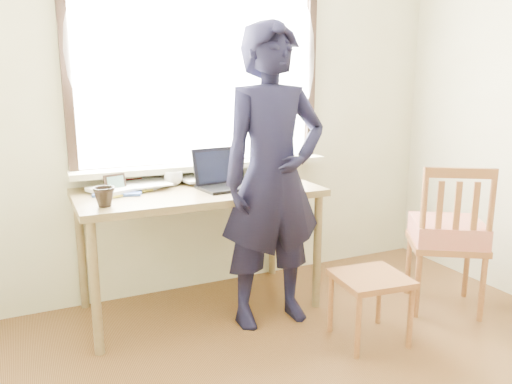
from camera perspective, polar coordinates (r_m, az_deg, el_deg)
name	(u,v)px	position (r m, az deg, el deg)	size (l,w,h in m)	color
room_shell	(391,50)	(2.10, 15.19, 15.39)	(3.52, 4.02, 2.61)	beige
desk	(198,201)	(3.29, -6.63, -1.08)	(1.55, 0.77, 0.83)	brown
laptop	(225,178)	(3.29, -3.62, 1.58)	(0.41, 0.35, 0.25)	black
mug_white	(173,178)	(3.40, -9.44, 1.59)	(0.12, 0.12, 0.10)	white
mug_dark	(104,197)	(2.91, -16.95, -0.54)	(0.12, 0.12, 0.11)	black
mouse	(268,183)	(3.35, 1.34, 1.03)	(0.09, 0.06, 0.03)	black
desk_clutter	(152,185)	(3.33, -11.79, 0.81)	(0.84, 0.48, 0.04)	white
book_a	(133,187)	(3.34, -13.86, 0.59)	(0.22, 0.29, 0.03)	white
book_b	(244,175)	(3.66, -1.41, 1.91)	(0.18, 0.24, 0.02)	white
picture_frame	(115,184)	(3.24, -15.80, 0.85)	(0.14, 0.06, 0.11)	black
work_chair	(371,286)	(3.05, 12.96, -10.39)	(0.44, 0.42, 0.41)	#965C31
side_chair	(447,234)	(3.56, 21.03, -4.48)	(0.63, 0.62, 1.00)	#965C31
person	(273,178)	(3.06, 1.97, 1.59)	(0.68, 0.45, 1.87)	black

